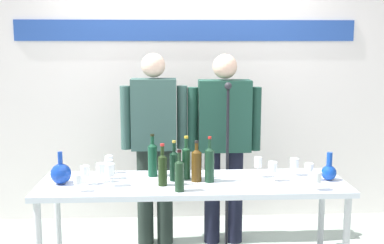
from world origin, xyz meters
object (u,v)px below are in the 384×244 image
object	(u,v)px
wine_glass_left_2	(109,160)
wine_glass_right_3	(258,163)
wine_glass_left_0	(78,179)
wine_bottle_3	(179,174)
wine_glass_left_3	(110,170)
display_table	(193,189)
wine_glass_right_1	(272,167)
wine_glass_right_2	(294,163)
wine_glass_left_1	(101,168)
wine_glass_left_5	(109,166)
microphone_stand	(227,198)
wine_glass_right_4	(309,168)
presenter_left	(154,138)
wine_bottle_6	(197,164)
wine_bottle_0	(186,161)
wine_bottle_1	(153,158)
decanter_blue_left	(61,173)
wine_bottle_4	(163,168)
wine_bottle_5	(174,164)
decanter_blue_right	(329,171)
wine_glass_right_0	(317,177)
presenter_right	(224,136)
wine_bottle_2	(210,163)
wine_glass_left_4	(85,171)

from	to	relation	value
wine_glass_left_2	wine_glass_right_3	xyz separation A→B (m)	(1.15, -0.17, 0.01)
wine_glass_left_0	wine_glass_left_2	size ratio (longest dim) A/B	0.88
wine_bottle_3	wine_glass_left_0	xyz separation A→B (m)	(-0.70, 0.02, -0.03)
wine_glass_left_3	wine_glass_right_3	world-z (taller)	wine_glass_left_3
display_table	wine_glass_right_1	world-z (taller)	wine_glass_right_1
wine_glass_right_2	wine_glass_left_1	bearing A→B (deg)	-175.62
wine_glass_left_5	microphone_stand	bearing A→B (deg)	19.41
wine_glass_left_1	wine_glass_left_5	size ratio (longest dim) A/B	0.97
display_table	wine_glass_right_4	xyz separation A→B (m)	(0.86, -0.01, 0.16)
presenter_left	wine_bottle_6	world-z (taller)	presenter_left
wine_bottle_0	wine_bottle_1	size ratio (longest dim) A/B	1.00
wine_glass_left_3	wine_glass_right_1	distance (m)	1.19
wine_bottle_0	wine_glass_right_1	size ratio (longest dim) A/B	2.24
wine_bottle_0	wine_bottle_3	xyz separation A→B (m)	(-0.06, -0.30, -0.01)
decanter_blue_left	wine_bottle_4	size ratio (longest dim) A/B	0.78
wine_bottle_5	wine_glass_right_2	xyz separation A→B (m)	(0.93, 0.10, -0.03)
decanter_blue_right	wine_glass_right_2	distance (m)	0.27
wine_glass_right_0	wine_glass_right_3	world-z (taller)	wine_glass_right_3
wine_glass_right_0	wine_bottle_0	bearing A→B (deg)	160.05
presenter_right	wine_glass_left_2	bearing A→B (deg)	-157.79
presenter_left	wine_bottle_5	world-z (taller)	presenter_left
wine_bottle_0	wine_glass_left_1	xyz separation A→B (m)	(-0.63, -0.06, -0.03)
wine_bottle_6	wine_glass_left_0	size ratio (longest dim) A/B	2.45
wine_bottle_0	wine_glass_left_0	world-z (taller)	wine_bottle_0
wine_bottle_2	display_table	bearing A→B (deg)	174.31
wine_glass_left_5	wine_glass_right_1	bearing A→B (deg)	-5.35
wine_glass_right_3	wine_bottle_5	bearing A→B (deg)	-174.95
wine_glass_left_3	wine_glass_right_4	xyz separation A→B (m)	(1.46, 0.08, -0.02)
decanter_blue_right	wine_glass_left_1	distance (m)	1.69
wine_glass_left_2	wine_glass_right_0	world-z (taller)	wine_glass_left_2
wine_glass_right_2	display_table	bearing A→B (deg)	-170.66
decanter_blue_right	wine_bottle_6	size ratio (longest dim) A/B	0.69
wine_bottle_1	wine_glass_right_4	world-z (taller)	wine_bottle_1
microphone_stand	wine_glass_left_2	bearing A→B (deg)	-169.84
display_table	wine_glass_right_0	bearing A→B (deg)	-16.38
wine_bottle_6	wine_glass_right_3	xyz separation A→B (m)	(0.47, 0.08, -0.02)
wine_glass_left_0	wine_bottle_2	bearing A→B (deg)	11.91
wine_glass_left_2	wine_glass_left_3	bearing A→B (deg)	-81.88
wine_glass_left_4	decanter_blue_right	bearing A→B (deg)	1.02
wine_glass_left_3	wine_glass_right_0	bearing A→B (deg)	-6.39
decanter_blue_left	wine_glass_left_3	bearing A→B (deg)	-12.27
presenter_right	wine_glass_left_2	size ratio (longest dim) A/B	11.80
decanter_blue_left	wine_glass_right_3	distance (m)	1.47
wine_glass_left_3	wine_glass_right_1	bearing A→B (deg)	3.55
wine_bottle_5	wine_glass_right_3	xyz separation A→B (m)	(0.64, 0.06, -0.01)
wine_bottle_3	wine_glass_right_3	xyz separation A→B (m)	(0.60, 0.32, -0.01)
decanter_blue_left	wine_glass_right_4	size ratio (longest dim) A/B	1.81
wine_glass_left_5	wine_glass_right_0	size ratio (longest dim) A/B	1.11
wine_glass_left_3	wine_glass_right_4	bearing A→B (deg)	2.98
display_table	wine_bottle_4	world-z (taller)	wine_bottle_4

